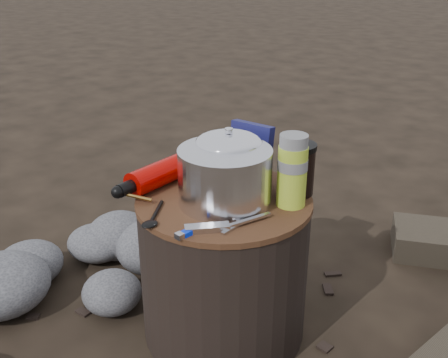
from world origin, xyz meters
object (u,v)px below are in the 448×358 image
Objects in this scene: camping_pot at (229,163)px; travel_mug at (297,169)px; stump at (224,267)px; fuel_bottle at (162,173)px; thermos at (292,171)px.

camping_pot is 0.18m from travel_mug.
travel_mug is at bearing 34.59° from camping_pot.
stump is 3.35× the size of travel_mug.
fuel_bottle reaches higher than stump.
camping_pot is 0.20m from fuel_bottle.
camping_pot is at bearing -168.94° from thermos.
travel_mug reaches higher than fuel_bottle.
thermos is at bearing 11.06° from camping_pot.
stump is 1.61× the size of fuel_bottle.
camping_pot reaches higher than stump.
thermos is at bearing 19.27° from fuel_bottle.
camping_pot is (-0.01, 0.04, 0.30)m from stump.
stump is 0.31m from fuel_bottle.
thermos is (0.16, 0.07, 0.30)m from stump.
travel_mug is at bearing 30.60° from fuel_bottle.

